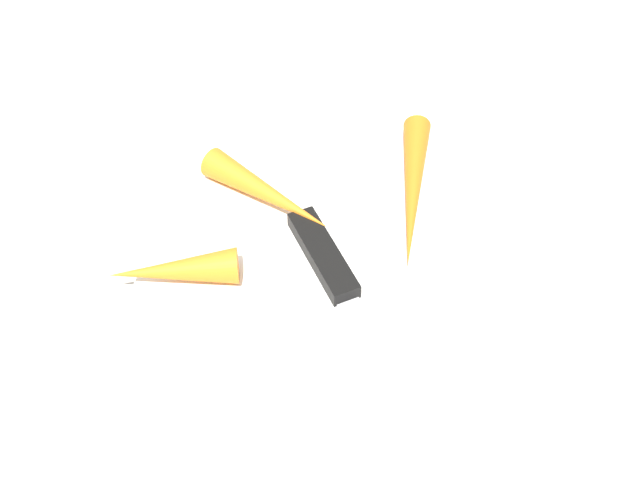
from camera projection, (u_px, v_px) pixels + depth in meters
ground_plane at (320, 250)px, 0.60m from camera, size 1.40×1.40×0.00m
cutting_board at (320, 245)px, 0.60m from camera, size 0.36×0.26×0.01m
knife at (330, 267)px, 0.57m from camera, size 0.18×0.13×0.01m
carrot_medium at (268, 194)px, 0.61m from camera, size 0.08×0.12×0.03m
carrot_longest at (413, 190)px, 0.61m from camera, size 0.17×0.03×0.02m
carrot_shortest at (174, 270)px, 0.55m from camera, size 0.05×0.10×0.03m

